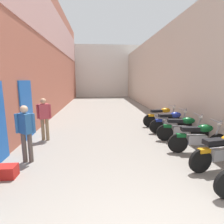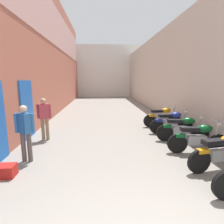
# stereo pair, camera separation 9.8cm
# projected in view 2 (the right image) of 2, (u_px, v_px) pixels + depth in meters

# --- Properties ---
(ground_plane) EXTENTS (37.92, 37.92, 0.00)m
(ground_plane) POSITION_uv_depth(u_px,v_px,m) (110.00, 118.00, 10.56)
(ground_plane) COLOR gray
(building_left) EXTENTS (0.45, 21.92, 7.77)m
(building_left) POSITION_uv_depth(u_px,v_px,m) (53.00, 53.00, 11.53)
(building_left) COLOR #B76651
(building_left) RESTS_ON ground
(building_right) EXTENTS (0.45, 21.92, 5.31)m
(building_right) POSITION_uv_depth(u_px,v_px,m) (160.00, 73.00, 12.28)
(building_right) COLOR beige
(building_right) RESTS_ON ground
(building_far_end) EXTENTS (9.71, 2.00, 6.48)m
(building_far_end) POSITION_uv_depth(u_px,v_px,m) (104.00, 71.00, 23.67)
(building_far_end) COLOR silver
(building_far_end) RESTS_ON ground
(motorcycle_second) EXTENTS (1.84, 0.58, 1.04)m
(motorcycle_second) POSITION_uv_depth(u_px,v_px,m) (222.00, 151.00, 4.41)
(motorcycle_second) COLOR black
(motorcycle_second) RESTS_ON ground
(motorcycle_third) EXTENTS (1.85, 0.58, 1.04)m
(motorcycle_third) POSITION_uv_depth(u_px,v_px,m) (199.00, 137.00, 5.46)
(motorcycle_third) COLOR black
(motorcycle_third) RESTS_ON ground
(motorcycle_fourth) EXTENTS (1.84, 0.58, 1.04)m
(motorcycle_fourth) POSITION_uv_depth(u_px,v_px,m) (183.00, 128.00, 6.48)
(motorcycle_fourth) COLOR black
(motorcycle_fourth) RESTS_ON ground
(motorcycle_fifth) EXTENTS (1.85, 0.58, 1.04)m
(motorcycle_fifth) POSITION_uv_depth(u_px,v_px,m) (172.00, 122.00, 7.49)
(motorcycle_fifth) COLOR black
(motorcycle_fifth) RESTS_ON ground
(motorcycle_sixth) EXTENTS (1.85, 0.58, 1.04)m
(motorcycle_sixth) POSITION_uv_depth(u_px,v_px,m) (162.00, 116.00, 8.57)
(motorcycle_sixth) COLOR black
(motorcycle_sixth) RESTS_ON ground
(pedestrian_mid_alley) EXTENTS (0.52, 0.36, 1.57)m
(pedestrian_mid_alley) POSITION_uv_depth(u_px,v_px,m) (25.00, 129.00, 4.82)
(pedestrian_mid_alley) COLOR #564C47
(pedestrian_mid_alley) RESTS_ON ground
(pedestrian_further_down) EXTENTS (0.52, 0.32, 1.57)m
(pedestrian_further_down) POSITION_uv_depth(u_px,v_px,m) (44.00, 116.00, 6.59)
(pedestrian_further_down) COLOR #8C7251
(pedestrian_further_down) RESTS_ON ground
(plastic_crate) EXTENTS (0.44, 0.32, 0.28)m
(plastic_crate) POSITION_uv_depth(u_px,v_px,m) (6.00, 171.00, 4.18)
(plastic_crate) COLOR red
(plastic_crate) RESTS_ON ground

